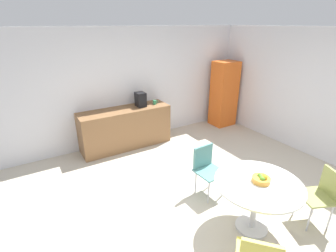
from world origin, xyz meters
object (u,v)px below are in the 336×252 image
(mug_white, at_px, (155,102))
(round_table, at_px, (257,191))
(locker_cabinet, at_px, (224,94))
(chair_teal, at_px, (206,165))
(chair_olive, at_px, (324,191))
(fruit_bowl, at_px, (262,179))
(coffee_maker, at_px, (141,99))

(mug_white, bearing_deg, round_table, -93.87)
(locker_cabinet, distance_m, chair_teal, 3.23)
(chair_olive, xyz_separation_m, mug_white, (-0.68, 3.62, 0.43))
(locker_cabinet, bearing_deg, chair_teal, -137.23)
(chair_olive, bearing_deg, mug_white, 100.64)
(fruit_bowl, bearing_deg, round_table, 171.72)
(chair_teal, bearing_deg, locker_cabinet, 42.77)
(chair_olive, bearing_deg, round_table, 156.47)
(round_table, relative_size, mug_white, 8.73)
(chair_olive, xyz_separation_m, coffee_maker, (-1.02, 3.66, 0.54))
(round_table, height_order, coffee_maker, coffee_maker)
(chair_olive, distance_m, fruit_bowl, 0.98)
(coffee_maker, bearing_deg, mug_white, -5.19)
(chair_teal, xyz_separation_m, chair_olive, (0.95, -1.37, 0.00))
(fruit_bowl, bearing_deg, chair_teal, 95.06)
(locker_cabinet, distance_m, round_table, 3.93)
(round_table, distance_m, coffee_maker, 3.30)
(round_table, bearing_deg, mug_white, 86.13)
(locker_cabinet, relative_size, round_table, 1.54)
(coffee_maker, bearing_deg, chair_olive, -74.34)
(locker_cabinet, xyz_separation_m, chair_olive, (-1.41, -3.56, -0.35))
(locker_cabinet, height_order, round_table, locker_cabinet)
(coffee_maker, bearing_deg, fruit_bowl, -87.13)
(round_table, xyz_separation_m, chair_olive, (0.90, -0.39, -0.10))
(round_table, height_order, fruit_bowl, fruit_bowl)
(chair_teal, bearing_deg, fruit_bowl, -84.94)
(round_table, distance_m, chair_olive, 0.99)
(chair_olive, relative_size, fruit_bowl, 3.55)
(mug_white, distance_m, coffee_maker, 0.36)
(chair_olive, height_order, mug_white, mug_white)
(round_table, bearing_deg, chair_olive, -23.53)
(fruit_bowl, distance_m, mug_white, 3.25)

